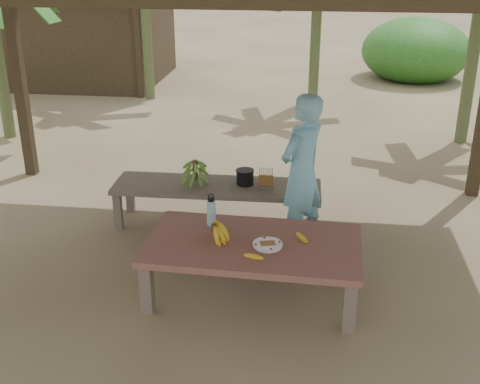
# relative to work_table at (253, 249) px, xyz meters

# --- Properties ---
(ground) EXTENTS (80.00, 80.00, 0.00)m
(ground) POSITION_rel_work_table_xyz_m (-0.40, 0.23, -0.43)
(ground) COLOR brown
(ground) RESTS_ON ground
(work_table) EXTENTS (1.84, 1.07, 0.50)m
(work_table) POSITION_rel_work_table_xyz_m (0.00, 0.00, 0.00)
(work_table) COLOR brown
(work_table) RESTS_ON ground
(bench) EXTENTS (2.21, 0.65, 0.45)m
(bench) POSITION_rel_work_table_xyz_m (-0.53, 1.35, -0.04)
(bench) COLOR brown
(bench) RESTS_ON ground
(ripe_banana_bunch) EXTENTS (0.31, 0.28, 0.16)m
(ripe_banana_bunch) POSITION_rel_work_table_xyz_m (-0.34, -0.00, 0.15)
(ripe_banana_bunch) COLOR yellow
(ripe_banana_bunch) RESTS_ON work_table
(plate) EXTENTS (0.25, 0.25, 0.04)m
(plate) POSITION_rel_work_table_xyz_m (0.13, -0.07, 0.08)
(plate) COLOR white
(plate) RESTS_ON work_table
(loose_banana_front) EXTENTS (0.17, 0.05, 0.04)m
(loose_banana_front) POSITION_rel_work_table_xyz_m (0.03, -0.29, 0.09)
(loose_banana_front) COLOR yellow
(loose_banana_front) RESTS_ON work_table
(loose_banana_side) EXTENTS (0.13, 0.16, 0.04)m
(loose_banana_side) POSITION_rel_work_table_xyz_m (0.40, 0.09, 0.09)
(loose_banana_side) COLOR yellow
(loose_banana_side) RESTS_ON work_table
(water_flask) EXTENTS (0.08, 0.08, 0.30)m
(water_flask) POSITION_rel_work_table_xyz_m (-0.41, 0.29, 0.19)
(water_flask) COLOR #3AB3B6
(water_flask) RESTS_ON work_table
(green_banana_stalk) EXTENTS (0.25, 0.25, 0.28)m
(green_banana_stalk) POSITION_rel_work_table_xyz_m (-0.76, 1.35, 0.16)
(green_banana_stalk) COLOR #598C2D
(green_banana_stalk) RESTS_ON bench
(cooking_pot) EXTENTS (0.18, 0.18, 0.16)m
(cooking_pot) POSITION_rel_work_table_xyz_m (-0.24, 1.40, 0.09)
(cooking_pot) COLOR black
(cooking_pot) RESTS_ON bench
(skewer_rack) EXTENTS (0.18, 0.08, 0.24)m
(skewer_rack) POSITION_rel_work_table_xyz_m (-0.01, 1.31, 0.14)
(skewer_rack) COLOR #A57F47
(skewer_rack) RESTS_ON bench
(woman) EXTENTS (0.63, 0.68, 1.55)m
(woman) POSITION_rel_work_table_xyz_m (0.36, 1.00, 0.34)
(woman) COLOR #74BEDB
(woman) RESTS_ON ground
(hut) EXTENTS (4.40, 3.43, 2.85)m
(hut) POSITION_rel_work_table_xyz_m (-4.90, 8.23, 0.67)
(hut) COLOR black
(hut) RESTS_ON ground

